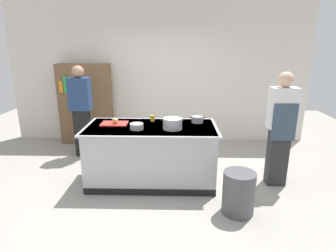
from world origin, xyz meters
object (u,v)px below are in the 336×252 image
(onion, at_px, (115,121))
(bookshelf, at_px, (86,104))
(person_guest, at_px, (81,109))
(sauce_pan, at_px, (197,119))
(person_chef, at_px, (281,127))
(juice_cup, at_px, (153,118))
(mixing_bowl, at_px, (137,126))
(trash_bin, at_px, (239,193))
(stock_pot, at_px, (172,124))

(onion, bearing_deg, bookshelf, 120.05)
(person_guest, bearing_deg, bookshelf, -167.56)
(sauce_pan, distance_m, person_chef, 1.23)
(sauce_pan, xyz_separation_m, juice_cup, (-0.71, 0.05, 0.00))
(juice_cup, bearing_deg, mixing_bowl, -114.06)
(trash_bin, relative_size, person_guest, 0.32)
(sauce_pan, distance_m, trash_bin, 1.35)
(onion, distance_m, sauce_pan, 1.27)
(juice_cup, xyz_separation_m, bookshelf, (-1.55, 1.51, -0.10))
(bookshelf, bearing_deg, mixing_bowl, -55.16)
(person_chef, bearing_deg, person_guest, 69.40)
(onion, height_order, sauce_pan, onion)
(trash_bin, bearing_deg, person_chef, 47.22)
(trash_bin, relative_size, bookshelf, 0.33)
(trash_bin, height_order, person_guest, person_guest)
(sauce_pan, distance_m, person_guest, 2.27)
(mixing_bowl, distance_m, juice_cup, 0.48)
(onion, relative_size, bookshelf, 0.05)
(juice_cup, bearing_deg, stock_pot, -51.93)
(mixing_bowl, xyz_separation_m, person_chef, (2.11, 0.11, -0.03))
(stock_pot, xyz_separation_m, person_guest, (-1.73, 1.19, -0.07))
(stock_pot, xyz_separation_m, sauce_pan, (0.39, 0.36, -0.03))
(onion, distance_m, bookshelf, 1.99)
(person_chef, bearing_deg, mixing_bowl, 90.81)
(sauce_pan, relative_size, bookshelf, 0.15)
(bookshelf, bearing_deg, onion, -59.95)
(trash_bin, relative_size, person_chef, 0.32)
(juice_cup, height_order, person_guest, person_guest)
(stock_pot, height_order, person_chef, person_chef)
(stock_pot, bearing_deg, person_guest, 145.57)
(onion, xyz_separation_m, juice_cup, (0.55, 0.21, -0.02))
(person_chef, bearing_deg, juice_cup, 78.10)
(onion, relative_size, stock_pot, 0.27)
(mixing_bowl, height_order, bookshelf, bookshelf)
(bookshelf, bearing_deg, stock_pot, -45.72)
(stock_pot, xyz_separation_m, person_chef, (1.59, 0.09, -0.07))
(stock_pot, relative_size, person_guest, 0.20)
(stock_pot, xyz_separation_m, juice_cup, (-0.32, 0.41, -0.03))
(stock_pot, bearing_deg, onion, 167.21)
(juice_cup, bearing_deg, sauce_pan, -3.99)
(stock_pot, relative_size, mixing_bowl, 1.76)
(mixing_bowl, relative_size, person_guest, 0.11)
(mixing_bowl, distance_m, person_chef, 2.11)
(sauce_pan, bearing_deg, bookshelf, 145.40)
(mixing_bowl, bearing_deg, person_chef, 3.11)
(sauce_pan, bearing_deg, person_chef, -12.82)
(trash_bin, bearing_deg, onion, 152.16)
(stock_pot, distance_m, sauce_pan, 0.53)
(sauce_pan, bearing_deg, person_guest, 158.74)
(juice_cup, distance_m, trash_bin, 1.76)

